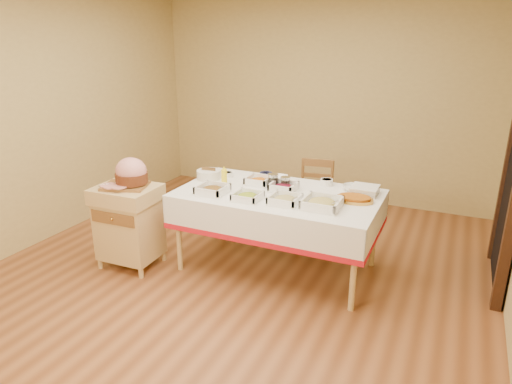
# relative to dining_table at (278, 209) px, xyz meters

# --- Properties ---
(room_shell) EXTENTS (5.00, 5.00, 5.00)m
(room_shell) POSITION_rel_dining_table_xyz_m (-0.30, -0.30, 0.70)
(room_shell) COLOR brown
(room_shell) RESTS_ON ground
(dining_table) EXTENTS (1.82, 1.02, 0.76)m
(dining_table) POSITION_rel_dining_table_xyz_m (0.00, 0.00, 0.00)
(dining_table) COLOR #D7B776
(dining_table) RESTS_ON ground
(butcher_cart) EXTENTS (0.58, 0.49, 0.79)m
(butcher_cart) POSITION_rel_dining_table_xyz_m (-1.30, -0.53, -0.15)
(butcher_cart) COLOR #D7B776
(butcher_cart) RESTS_ON ground
(dining_chair) EXTENTS (0.43, 0.41, 0.85)m
(dining_chair) POSITION_rel_dining_table_xyz_m (0.08, 0.86, -0.16)
(dining_chair) COLOR brown
(dining_chair) RESTS_ON ground
(ham_on_board) EXTENTS (0.41, 0.40, 0.27)m
(ham_on_board) POSITION_rel_dining_table_xyz_m (-1.26, -0.49, 0.31)
(ham_on_board) COLOR brown
(ham_on_board) RESTS_ON butcher_cart
(serving_dish_a) EXTENTS (0.26, 0.25, 0.11)m
(serving_dish_a) POSITION_rel_dining_table_xyz_m (-0.53, -0.26, 0.20)
(serving_dish_a) COLOR white
(serving_dish_a) RESTS_ON dining_table
(serving_dish_b) EXTENTS (0.23, 0.23, 0.09)m
(serving_dish_b) POSITION_rel_dining_table_xyz_m (-0.17, -0.28, 0.19)
(serving_dish_b) COLOR white
(serving_dish_b) RESTS_ON dining_table
(serving_dish_c) EXTENTS (0.25, 0.25, 0.10)m
(serving_dish_c) POSITION_rel_dining_table_xyz_m (0.15, -0.23, 0.19)
(serving_dish_c) COLOR white
(serving_dish_c) RESTS_ON dining_table
(serving_dish_d) EXTENTS (0.30, 0.30, 0.11)m
(serving_dish_d) POSITION_rel_dining_table_xyz_m (0.47, -0.20, 0.20)
(serving_dish_d) COLOR white
(serving_dish_d) RESTS_ON dining_table
(serving_dish_e) EXTENTS (0.23, 0.22, 0.11)m
(serving_dish_e) POSITION_rel_dining_table_xyz_m (-0.27, 0.16, 0.20)
(serving_dish_e) COLOR white
(serving_dish_e) RESTS_ON dining_table
(serving_dish_f) EXTENTS (0.24, 0.23, 0.11)m
(serving_dish_f) POSITION_rel_dining_table_xyz_m (0.02, 0.08, 0.20)
(serving_dish_f) COLOR white
(serving_dish_f) RESTS_ON dining_table
(small_bowl_left) EXTENTS (0.11, 0.11, 0.05)m
(small_bowl_left) POSITION_rel_dining_table_xyz_m (-0.65, 0.25, 0.19)
(small_bowl_left) COLOR white
(small_bowl_left) RESTS_ON dining_table
(small_bowl_mid) EXTENTS (0.13, 0.13, 0.05)m
(small_bowl_mid) POSITION_rel_dining_table_xyz_m (-0.28, 0.38, 0.19)
(small_bowl_mid) COLOR navy
(small_bowl_mid) RESTS_ON dining_table
(small_bowl_right) EXTENTS (0.12, 0.12, 0.06)m
(small_bowl_right) POSITION_rel_dining_table_xyz_m (0.34, 0.40, 0.20)
(small_bowl_right) COLOR white
(small_bowl_right) RESTS_ON dining_table
(bowl_white_imported) EXTENTS (0.16, 0.16, 0.04)m
(bowl_white_imported) POSITION_rel_dining_table_xyz_m (-0.14, 0.39, 0.18)
(bowl_white_imported) COLOR white
(bowl_white_imported) RESTS_ON dining_table
(bowl_small_imported) EXTENTS (0.22, 0.22, 0.05)m
(bowl_small_imported) POSITION_rel_dining_table_xyz_m (0.60, 0.34, 0.19)
(bowl_small_imported) COLOR white
(bowl_small_imported) RESTS_ON dining_table
(preserve_jar_left) EXTENTS (0.10, 0.10, 0.12)m
(preserve_jar_left) POSITION_rel_dining_table_xyz_m (-0.11, 0.14, 0.22)
(preserve_jar_left) COLOR silver
(preserve_jar_left) RESTS_ON dining_table
(preserve_jar_right) EXTENTS (0.09, 0.09, 0.11)m
(preserve_jar_right) POSITION_rel_dining_table_xyz_m (0.02, 0.13, 0.21)
(preserve_jar_right) COLOR silver
(preserve_jar_right) RESTS_ON dining_table
(mustard_bottle) EXTENTS (0.06, 0.06, 0.17)m
(mustard_bottle) POSITION_rel_dining_table_xyz_m (-0.58, 0.04, 0.24)
(mustard_bottle) COLOR yellow
(mustard_bottle) RESTS_ON dining_table
(bread_basket) EXTENTS (0.24, 0.24, 0.11)m
(bread_basket) POSITION_rel_dining_table_xyz_m (-0.79, 0.11, 0.21)
(bread_basket) COLOR silver
(bread_basket) RESTS_ON dining_table
(plate_stack) EXTENTS (0.24, 0.24, 0.07)m
(plate_stack) POSITION_rel_dining_table_xyz_m (0.72, 0.29, 0.20)
(plate_stack) COLOR white
(plate_stack) RESTS_ON dining_table
(brass_platter) EXTENTS (0.33, 0.24, 0.04)m
(brass_platter) POSITION_rel_dining_table_xyz_m (0.68, 0.07, 0.18)
(brass_platter) COLOR #BB8935
(brass_platter) RESTS_ON dining_table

